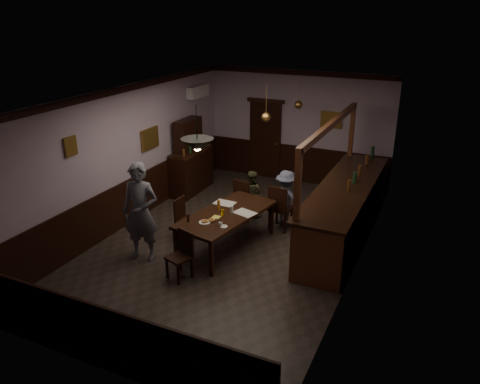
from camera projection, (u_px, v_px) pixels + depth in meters
The scene contains 31 objects.
room at pixel (232, 173), 9.06m from camera, with size 5.01×8.01×3.01m.
dining_table at pixel (226, 216), 9.14m from camera, with size 1.37×2.34×0.75m.
chair_far_left at pixel (244, 198), 10.41m from camera, with size 0.49×0.49×0.96m.
chair_far_right at pixel (279, 206), 9.91m from camera, with size 0.48×0.48×1.02m.
chair_near at pixel (182, 252), 8.20m from camera, with size 0.48×0.48×0.88m.
chair_side at pixel (184, 217), 9.55m from camera, with size 0.39×0.39×0.89m.
person_standing at pixel (141, 212), 8.66m from camera, with size 0.70×0.46×1.91m, color slate.
person_seated_left at pixel (251, 193), 10.61m from camera, with size 0.53×0.41×1.08m, color #4E5030.
person_seated_right at pixel (286, 199), 10.10m from camera, with size 0.82×0.47×1.26m, color slate.
newspaper_left at pixel (225, 203), 9.56m from camera, with size 0.42×0.30×0.01m, color silver.
newspaper_right at pixel (245, 213), 9.11m from camera, with size 0.42×0.30×0.01m, color silver.
napkin at pixel (216, 217), 8.94m from camera, with size 0.15×0.15×0.00m, color #DACA50.
saucer at pixel (224, 227), 8.54m from camera, with size 0.15×0.15×0.01m, color white.
coffee_cup at pixel (221, 224), 8.53m from camera, with size 0.08×0.08×0.07m, color white.
pastry_plate at pixel (205, 222), 8.70m from camera, with size 0.22×0.22×0.01m, color white.
pastry_ring_a at pixel (205, 221), 8.69m from camera, with size 0.13×0.13×0.04m, color #C68C47.
pastry_ring_b at pixel (212, 220), 8.74m from camera, with size 0.13×0.13×0.04m, color #C68C47.
soda_can at pixel (223, 213), 8.98m from camera, with size 0.07×0.07×0.12m, color yellow.
beer_glass at pixel (219, 205), 9.24m from camera, with size 0.06×0.06×0.20m, color #BF721E.
water_glass at pixel (232, 210), 9.08m from camera, with size 0.06×0.06×0.15m, color silver.
pepper_mill at pixel (188, 218), 8.73m from camera, with size 0.04×0.04×0.14m, color black.
sideboard at pixel (190, 163), 11.97m from camera, with size 0.51×1.43×1.90m.
bar_counter at pixel (344, 210), 9.59m from camera, with size 1.01×4.33×2.43m.
door_back at pixel (265, 140), 12.90m from camera, with size 0.90×0.06×2.10m, color black.
ac_unit at pixel (198, 91), 12.08m from camera, with size 0.20×0.85×0.30m.
picture_left_small at pixel (71, 146), 8.43m from camera, with size 0.04×0.28×0.36m.
picture_left_large at pixel (150, 139), 10.62m from camera, with size 0.04×0.62×0.48m.
picture_back at pixel (331, 120), 11.93m from camera, with size 0.55×0.04×0.42m.
pendant_iron at pixel (197, 145), 7.93m from camera, with size 0.56×0.56×0.80m.
pendant_brass_mid at pixel (266, 117), 9.96m from camera, with size 0.20×0.20×0.81m.
pendant_brass_far at pixel (299, 105), 11.22m from camera, with size 0.20×0.20×0.81m.
Camera 1 is at (3.74, -7.69, 4.51)m, focal length 35.00 mm.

